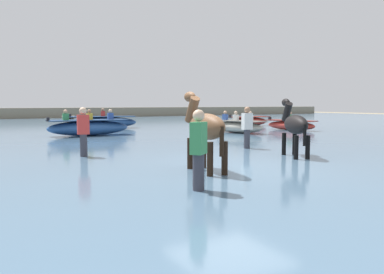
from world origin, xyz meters
TOP-DOWN VIEW (x-y plane):
  - ground_plane at (0.00, 0.00)m, footprint 120.00×120.00m
  - water_surface at (0.00, 10.00)m, footprint 90.00×90.00m
  - horse_lead_bay at (-0.88, -0.32)m, footprint 0.61×1.85m
  - horse_trailing_black at (2.49, 0.39)m, footprint 0.98×1.69m
  - boat_distant_west at (6.37, 8.21)m, footprint 1.67×3.26m
  - boat_mid_outer at (10.44, 12.49)m, footprint 3.24×1.26m
  - boat_far_inshore at (10.17, 8.34)m, footprint 1.54×3.11m
  - boat_near_port at (-0.59, 10.35)m, footprint 3.74×1.27m
  - boat_far_offshore at (0.68, 20.58)m, footprint 1.53×3.16m
  - boat_near_starboard at (1.56, 15.24)m, footprint 4.14×2.32m
  - person_spectator_far at (-2.59, 3.35)m, footprint 0.35×0.24m
  - person_onlooker_right at (-1.96, -1.84)m, footprint 0.38×0.35m
  - person_wading_mid at (2.57, 2.61)m, footprint 0.34×0.23m
  - far_shoreline at (0.00, 34.88)m, footprint 80.00×2.40m

SIDE VIEW (x-z plane):
  - ground_plane at x=0.00m, z-range 0.00..0.00m
  - water_surface at x=0.00m, z-range 0.00..0.26m
  - boat_far_inshore at x=10.17m, z-range 0.02..1.06m
  - boat_far_offshore at x=0.68m, z-range 0.19..0.90m
  - boat_mid_outer at x=10.44m, z-range 0.02..1.13m
  - boat_distant_west at x=6.37m, z-range 0.03..1.14m
  - boat_near_starboard at x=1.56m, z-range 0.02..1.22m
  - boat_near_port at x=-0.59m, z-range 0.03..1.24m
  - far_shoreline at x=0.00m, z-range 0.00..1.31m
  - person_spectator_far at x=-2.59m, z-range 0.05..1.68m
  - person_onlooker_right at x=-1.96m, z-range 0.05..1.68m
  - person_wading_mid at x=2.57m, z-range 0.05..1.68m
  - horse_trailing_black at x=2.49m, z-range 0.17..2.05m
  - horse_lead_bay at x=-0.88m, z-range 0.18..2.19m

